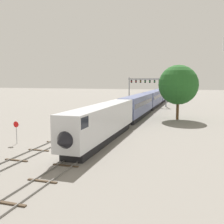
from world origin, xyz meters
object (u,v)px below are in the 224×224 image
object	(u,v)px
passenger_train	(154,98)
trackside_tree_left	(178,85)
stop_sign	(16,129)
signal_gantry	(147,85)

from	to	relation	value
passenger_train	trackside_tree_left	world-z (taller)	trackside_tree_left
stop_sign	trackside_tree_left	world-z (taller)	trackside_tree_left
signal_gantry	stop_sign	distance (m)	53.45
passenger_train	stop_sign	world-z (taller)	passenger_train
passenger_train	stop_sign	bearing A→B (deg)	-101.17
signal_gantry	trackside_tree_left	distance (m)	27.52
signal_gantry	trackside_tree_left	world-z (taller)	trackside_tree_left
passenger_train	signal_gantry	distance (m)	5.03
stop_sign	trackside_tree_left	xyz separation A→B (m)	(18.31, 27.26, 5.23)
passenger_train	trackside_tree_left	bearing A→B (deg)	-70.42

